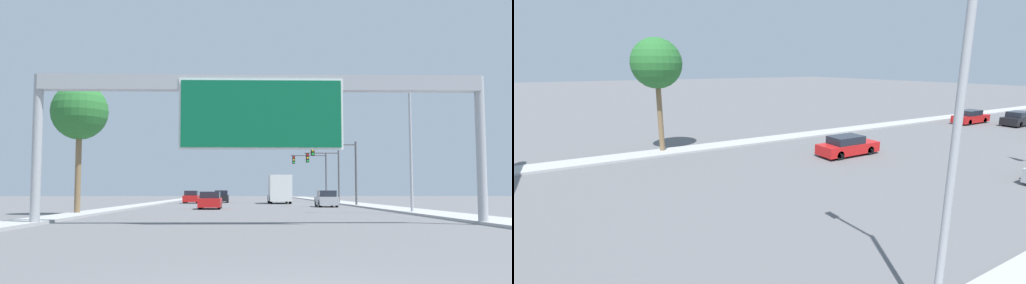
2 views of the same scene
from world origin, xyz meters
TOP-DOWN VIEW (x-y plane):
  - sidewalk_right at (11.25, 60.00)m, footprint 3.00×120.00m
  - median_strip_left at (-10.75, 60.00)m, footprint 2.00×120.00m
  - sign_gantry at (0.00, 17.89)m, footprint 20.33×0.73m
  - car_near_center at (-7.00, 61.87)m, footprint 1.73×4.79m
  - car_far_right at (-3.50, 40.14)m, footprint 1.79×4.65m
  - car_near_left at (-3.50, 64.87)m, footprint 1.78×4.35m
  - car_mid_right at (7.00, 45.87)m, footprint 1.75×4.26m
  - truck_box_primary at (3.50, 59.93)m, footprint 2.47×7.98m
  - traffic_light_near_intersection at (8.77, 48.00)m, footprint 4.70×0.32m
  - traffic_light_mid_block at (8.99, 58.00)m, footprint 4.02×0.32m
  - traffic_light_far_intersection at (8.76, 68.00)m, footprint 4.78×0.32m
  - palm_tree_background at (-11.19, 28.74)m, footprint 3.61×3.61m
  - street_lamp_right at (10.01, 30.07)m, footprint 2.74×0.28m

SIDE VIEW (x-z plane):
  - sidewalk_right at x=11.25m, z-range 0.00..0.15m
  - median_strip_left at x=-10.75m, z-range 0.00..0.15m
  - car_far_right at x=-3.50m, z-range -0.04..1.40m
  - car_near_center at x=-7.00m, z-range -0.04..1.46m
  - car_mid_right at x=7.00m, z-range -0.05..1.48m
  - car_near_left at x=-3.50m, z-range -0.05..1.50m
  - truck_box_primary at x=3.50m, z-range 0.03..3.32m
  - traffic_light_mid_block at x=8.99m, z-range 1.05..7.20m
  - traffic_light_near_intersection at x=8.77m, z-range 1.12..7.43m
  - traffic_light_far_intersection at x=8.76m, z-range 1.14..7.61m
  - street_lamp_right at x=10.01m, z-range 0.80..9.61m
  - sign_gantry at x=0.00m, z-range 2.07..8.78m
  - palm_tree_background at x=-11.19m, z-range 2.31..10.65m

